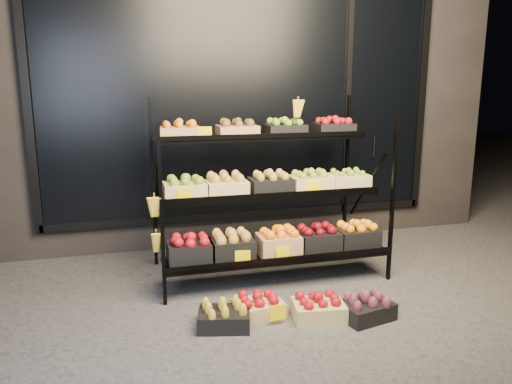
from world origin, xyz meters
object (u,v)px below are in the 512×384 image
object	(u,v)px
floor_crate_left	(258,306)
floor_crate_midright	(318,307)
display_rack	(269,194)
floor_crate_midleft	(224,316)

from	to	relation	value
floor_crate_left	floor_crate_midright	distance (m)	0.47
display_rack	floor_crate_midleft	world-z (taller)	display_rack
floor_crate_left	floor_crate_midleft	distance (m)	0.31
display_rack	floor_crate_midright	distance (m)	1.21
display_rack	floor_crate_midright	bearing A→B (deg)	-83.77
floor_crate_midleft	display_rack	bearing A→B (deg)	69.64
floor_crate_midright	floor_crate_left	bearing A→B (deg)	168.37
display_rack	floor_crate_midright	world-z (taller)	display_rack
display_rack	floor_crate_midright	xyz separation A→B (m)	(0.11, -0.99, -0.69)
floor_crate_midleft	floor_crate_midright	bearing A→B (deg)	9.21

